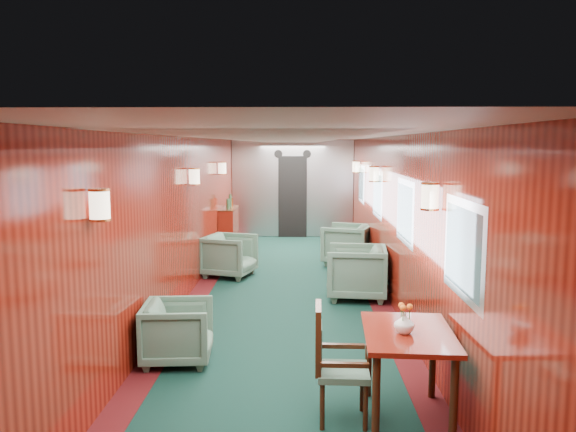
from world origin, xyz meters
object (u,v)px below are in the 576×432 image
at_px(credenza, 229,229).
at_px(armchair_right_near, 356,272).
at_px(side_chair, 332,358).
at_px(armchair_left_near, 178,332).
at_px(armchair_right_far, 347,244).
at_px(armchair_left_far, 230,256).
at_px(dining_table, 408,345).

bearing_deg(credenza, armchair_right_near, -57.35).
distance_m(side_chair, armchair_left_near, 1.98).
distance_m(armchair_left_near, armchair_right_far, 5.37).
relative_size(side_chair, armchair_left_far, 1.21).
bearing_deg(credenza, armchair_left_near, -87.65).
xyz_separation_m(side_chair, armchair_right_near, (0.57, 3.74, -0.13)).
bearing_deg(side_chair, armchair_right_far, 85.92).
distance_m(dining_table, side_chair, 0.63).
xyz_separation_m(dining_table, armchair_left_near, (-2.17, 1.22, -0.32)).
relative_size(armchair_left_far, armchair_right_near, 0.93).
distance_m(side_chair, armchair_right_far, 6.17).
bearing_deg(armchair_right_far, dining_table, 18.65).
bearing_deg(dining_table, armchair_right_near, 93.91).
distance_m(armchair_left_far, armchair_right_near, 2.46).
xyz_separation_m(dining_table, armchair_right_far, (0.00, 6.13, -0.26)).
xyz_separation_m(armchair_left_near, armchair_left_far, (0.06, 3.86, 0.04)).
bearing_deg(armchair_left_near, credenza, -1.96).
height_order(side_chair, armchair_right_near, side_chair).
distance_m(dining_table, armchair_right_near, 3.74).
relative_size(credenza, armchair_left_far, 1.51).
distance_m(credenza, armchair_left_near, 6.22).
relative_size(dining_table, side_chair, 1.08).
height_order(armchair_left_near, armchair_left_far, armchair_left_far).
bearing_deg(side_chair, armchair_right_near, 83.06).
relative_size(dining_table, credenza, 0.87).
bearing_deg(armchair_left_far, armchair_left_near, -164.51).
height_order(side_chair, armchair_right_far, side_chair).
height_order(dining_table, side_chair, side_chair).
xyz_separation_m(dining_table, side_chair, (-0.62, -0.01, -0.11)).
height_order(dining_table, armchair_left_near, dining_table).
bearing_deg(credenza, armchair_right_far, -28.28).
height_order(armchair_right_near, armchair_right_far, armchair_right_near).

